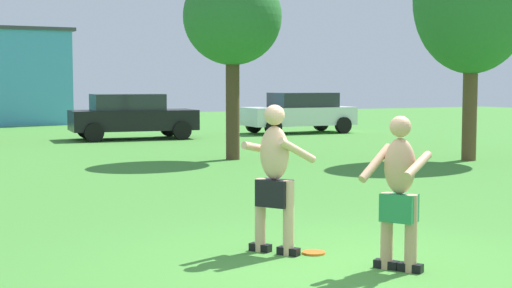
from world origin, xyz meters
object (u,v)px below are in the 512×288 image
Objects in this scene: car_white_mid_lot at (300,112)px; tree_right_field at (232,18)px; player_in_green at (399,190)px; tree_behind_players at (472,0)px; frisbee at (314,253)px; player_near at (275,175)px; car_black_near_post at (132,116)px.

tree_right_field reaches higher than car_white_mid_lot.
player_in_green is at bearing -106.38° from tree_right_field.
player_in_green is 12.35m from tree_behind_players.
player_in_green reaches higher than car_white_mid_lot.
frisbee is at bearing -141.14° from tree_behind_players.
tree_behind_players reaches higher than player_near.
car_white_mid_lot is 0.74× the size of tree_behind_players.
player_in_green is (0.79, -1.30, -0.06)m from player_near.
player_near is 0.29× the size of tree_behind_players.
car_black_near_post is at bearing 80.83° from player_in_green.
frisbee is at bearing -31.30° from player_near.
car_white_mid_lot is at bearing 59.15° from player_near.
player_near is at bearing -143.25° from tree_behind_players.
tree_right_field is at bearing 67.60° from player_near.
player_near is 0.40× the size of car_white_mid_lot.
player_near is 0.35× the size of tree_right_field.
player_near reaches higher than car_white_mid_lot.
car_black_near_post is (3.87, 17.79, -0.10)m from player_near.
car_black_near_post is (3.08, 19.09, -0.04)m from player_in_green.
player_near is 1.02m from frisbee.
player_in_green is at bearing -135.96° from tree_behind_players.
player_in_green is 19.34m from car_black_near_post.
frisbee is 0.05× the size of tree_behind_players.
player_near is 1.06× the size of player_in_green.
car_black_near_post is 6.83m from car_white_mid_lot.
player_near is 18.21m from car_black_near_post.
car_black_near_post is (3.48, 18.03, 0.81)m from frisbee.
player_near is at bearing -120.85° from car_white_mid_lot.
car_white_mid_lot reaches higher than frisbee.
tree_behind_players is at bearing -96.96° from car_white_mid_lot.
player_near is at bearing -102.26° from car_black_near_post.
tree_right_field reaches higher than frisbee.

